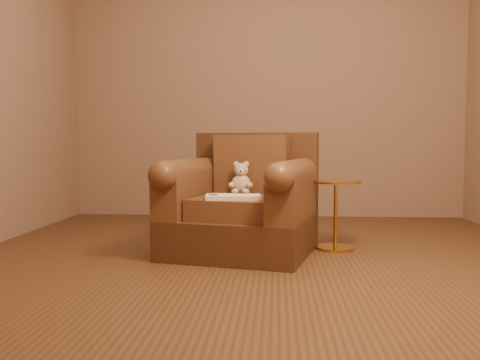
{
  "coord_description": "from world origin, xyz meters",
  "views": [
    {
      "loc": [
        0.11,
        -3.53,
        0.76
      ],
      "look_at": [
        -0.14,
        0.04,
        0.51
      ],
      "focal_mm": 40.0,
      "sensor_mm": 36.0,
      "label": 1
    }
  ],
  "objects": [
    {
      "name": "armchair",
      "position": [
        -0.13,
        0.13,
        0.32
      ],
      "size": [
        1.11,
        1.07,
        0.84
      ],
      "rotation": [
        0.0,
        0.0,
        -0.23
      ],
      "color": "#422716",
      "rests_on": "floor"
    },
    {
      "name": "side_table",
      "position": [
        0.53,
        0.28,
        0.27
      ],
      "size": [
        0.35,
        0.35,
        0.49
      ],
      "color": "gold",
      "rests_on": "floor"
    },
    {
      "name": "guidebook",
      "position": [
        -0.17,
        -0.13,
        0.41
      ],
      "size": [
        0.37,
        0.25,
        0.03
      ],
      "rotation": [
        0.0,
        0.0,
        0.11
      ],
      "color": "beige",
      "rests_on": "armchair"
    },
    {
      "name": "teddy_bear",
      "position": [
        -0.14,
        0.21,
        0.49
      ],
      "size": [
        0.17,
        0.19,
        0.24
      ],
      "rotation": [
        0.0,
        0.0,
        0.01
      ],
      "color": "tan",
      "rests_on": "armchair"
    },
    {
      "name": "floor",
      "position": [
        0.0,
        0.0,
        0.0
      ],
      "size": [
        4.0,
        4.0,
        0.0
      ],
      "primitive_type": "plane",
      "color": "#55371D",
      "rests_on": "ground"
    }
  ]
}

